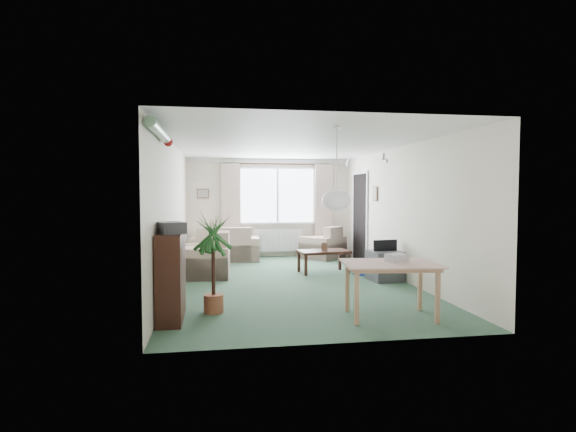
{
  "coord_description": "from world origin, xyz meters",
  "views": [
    {
      "loc": [
        -1.27,
        -7.72,
        1.58
      ],
      "look_at": [
        0.0,
        0.3,
        1.15
      ],
      "focal_mm": 28.0,
      "sensor_mm": 36.0,
      "label": 1
    }
  ],
  "objects": [
    {
      "name": "houseplant",
      "position": [
        -1.33,
        -1.82,
        0.65
      ],
      "size": [
        0.59,
        0.59,
        1.29
      ],
      "primitive_type": "cylinder",
      "rotation": [
        0.0,
        0.0,
        -0.06
      ],
      "color": "#1C532E",
      "rests_on": "ground"
    },
    {
      "name": "curtain_right",
      "position": [
        1.35,
        3.13,
        1.27
      ],
      "size": [
        0.45,
        0.08,
        2.0
      ],
      "primitive_type": "cube",
      "color": "beige"
    },
    {
      "name": "dining_table",
      "position": [
        0.88,
        -2.39,
        0.34
      ],
      "size": [
        1.15,
        0.83,
        0.67
      ],
      "primitive_type": "cube",
      "rotation": [
        0.0,
        0.0,
        -0.11
      ],
      "color": "tan",
      "rests_on": "ground"
    },
    {
      "name": "curtain_left",
      "position": [
        -0.95,
        3.13,
        1.27
      ],
      "size": [
        0.45,
        0.08,
        2.0
      ],
      "primitive_type": "cube",
      "color": "beige"
    },
    {
      "name": "ground",
      "position": [
        0.0,
        0.0,
        0.0
      ],
      "size": [
        6.5,
        6.5,
        0.0
      ],
      "primitive_type": "plane",
      "color": "#32543E"
    },
    {
      "name": "bauble_cluster_b",
      "position": [
        1.6,
        -0.3,
        2.22
      ],
      "size": [
        0.2,
        0.2,
        0.2
      ],
      "primitive_type": "sphere",
      "color": "silver"
    },
    {
      "name": "armchair_left",
      "position": [
        -1.5,
        0.74,
        0.42
      ],
      "size": [
        0.96,
        1.0,
        0.84
      ],
      "primitive_type": "cube",
      "rotation": [
        0.0,
        0.0,
        -1.64
      ],
      "color": "beige",
      "rests_on": "ground"
    },
    {
      "name": "bauble_cluster_a",
      "position": [
        1.3,
        0.9,
        2.22
      ],
      "size": [
        0.2,
        0.2,
        0.2
      ],
      "primitive_type": "sphere",
      "color": "silver"
    },
    {
      "name": "armchair_corner",
      "position": [
        1.23,
        2.73,
        0.38
      ],
      "size": [
        1.18,
        1.18,
        0.77
      ],
      "primitive_type": "cube",
      "rotation": [
        0.0,
        0.0,
        3.86
      ],
      "color": "beige",
      "rests_on": "ground"
    },
    {
      "name": "wall_picture_back",
      "position": [
        -1.6,
        3.23,
        1.55
      ],
      "size": [
        0.28,
        0.03,
        0.22
      ],
      "primitive_type": "cube",
      "color": "brown"
    },
    {
      "name": "wall_picture_right",
      "position": [
        1.98,
        1.2,
        1.55
      ],
      "size": [
        0.03,
        0.24,
        0.3
      ],
      "primitive_type": "cube",
      "color": "brown"
    },
    {
      "name": "tinsel_garland",
      "position": [
        -1.92,
        -2.3,
        2.28
      ],
      "size": [
        1.6,
        1.6,
        0.12
      ],
      "primitive_type": "cylinder",
      "color": "#196626"
    },
    {
      "name": "sofa",
      "position": [
        -1.1,
        2.75,
        0.39
      ],
      "size": [
        1.61,
        0.91,
        0.79
      ],
      "primitive_type": "cube",
      "rotation": [
        0.0,
        0.0,
        3.09
      ],
      "color": "tan",
      "rests_on": "ground"
    },
    {
      "name": "bookshelf",
      "position": [
        -1.84,
        -2.07,
        0.54
      ],
      "size": [
        0.3,
        0.88,
        1.08
      ],
      "primitive_type": "cube",
      "rotation": [
        0.0,
        0.0,
        0.0
      ],
      "color": "black",
      "rests_on": "ground"
    },
    {
      "name": "gift_box",
      "position": [
        0.99,
        -2.32,
        0.73
      ],
      "size": [
        0.3,
        0.26,
        0.12
      ],
      "primitive_type": "cube",
      "rotation": [
        0.0,
        0.0,
        0.36
      ],
      "color": "silver",
      "rests_on": "dining_table"
    },
    {
      "name": "tv_cube",
      "position": [
        1.7,
        -0.1,
        0.27
      ],
      "size": [
        0.58,
        0.62,
        0.53
      ],
      "primitive_type": "cube",
      "rotation": [
        0.0,
        0.0,
        0.08
      ],
      "color": "#313034",
      "rests_on": "ground"
    },
    {
      "name": "curtain_rod",
      "position": [
        0.2,
        3.15,
        2.27
      ],
      "size": [
        2.6,
        0.03,
        0.03
      ],
      "primitive_type": "cube",
      "color": "black"
    },
    {
      "name": "radiator",
      "position": [
        0.2,
        3.19,
        0.4
      ],
      "size": [
        1.2,
        0.1,
        0.55
      ],
      "primitive_type": "cube",
      "color": "white"
    },
    {
      "name": "photo_frame",
      "position": [
        0.79,
        0.76,
        0.52
      ],
      "size": [
        0.12,
        0.05,
        0.16
      ],
      "primitive_type": "cube",
      "rotation": [
        0.0,
        0.0,
        -0.27
      ],
      "color": "brown",
      "rests_on": "coffee_table"
    },
    {
      "name": "hifi_box",
      "position": [
        -1.82,
        -2.15,
        1.15
      ],
      "size": [
        0.39,
        0.43,
        0.14
      ],
      "primitive_type": "cube",
      "rotation": [
        0.0,
        0.0,
        0.4
      ],
      "color": "#38373C",
      "rests_on": "bookshelf"
    },
    {
      "name": "doorway",
      "position": [
        1.99,
        2.2,
        1.0
      ],
      "size": [
        0.03,
        0.95,
        2.0
      ],
      "primitive_type": "cube",
      "color": "black"
    },
    {
      "name": "window",
      "position": [
        0.2,
        3.23,
        1.5
      ],
      "size": [
        1.8,
        0.03,
        1.3
      ],
      "primitive_type": "cube",
      "color": "white"
    },
    {
      "name": "pet_bed",
      "position": [
        1.65,
        0.56,
        0.07
      ],
      "size": [
        0.88,
        0.88,
        0.13
      ],
      "primitive_type": "cylinder",
      "rotation": [
        0.0,
        0.0,
        0.38
      ],
      "color": "navy",
      "rests_on": "ground"
    },
    {
      "name": "pendant_lamp",
      "position": [
        0.2,
        -2.3,
        1.48
      ],
      "size": [
        0.36,
        0.36,
        0.36
      ],
      "primitive_type": "sphere",
      "color": "white"
    },
    {
      "name": "coffee_table",
      "position": [
        0.79,
        0.82,
        0.22
      ],
      "size": [
        1.04,
        0.66,
        0.44
      ],
      "primitive_type": "cube",
      "rotation": [
        0.0,
        0.0,
        0.13
      ],
      "color": "black",
      "rests_on": "ground"
    }
  ]
}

